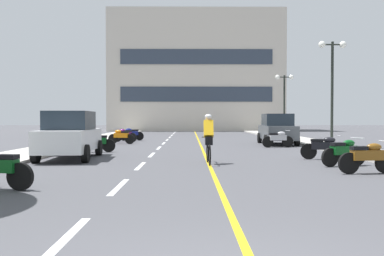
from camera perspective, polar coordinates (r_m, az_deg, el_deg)
name	(u,v)px	position (r m, az deg, el deg)	size (l,w,h in m)	color
ground_plane	(196,144)	(24.14, 0.58, -2.31)	(140.00, 140.00, 0.00)	#47474C
curb_left	(88,141)	(27.97, -14.45, -1.73)	(2.40, 72.00, 0.12)	#B7B2A8
curb_right	(302,141)	(28.18, 15.28, -1.72)	(2.40, 72.00, 0.12)	#B7B2A8
lane_dash_0	(64,240)	(5.55, -17.56, -14.80)	(0.14, 2.20, 0.01)	silver
lane_dash_1	(119,187)	(9.35, -10.25, -8.14)	(0.14, 2.20, 0.01)	silver
lane_dash_2	(140,166)	(13.28, -7.29, -5.32)	(0.14, 2.20, 0.01)	silver
lane_dash_3	(152,155)	(17.23, -5.69, -3.78)	(0.14, 2.20, 0.01)	silver
lane_dash_4	(159,148)	(21.21, -4.70, -2.82)	(0.14, 2.20, 0.01)	silver
lane_dash_5	(164,143)	(25.19, -4.02, -2.16)	(0.14, 2.20, 0.01)	silver
lane_dash_6	(167,140)	(29.17, -3.52, -1.68)	(0.14, 2.20, 0.01)	silver
lane_dash_7	(170,137)	(33.16, -3.15, -1.32)	(0.14, 2.20, 0.01)	silver
lane_dash_8	(172,135)	(37.16, -2.85, -1.03)	(0.14, 2.20, 0.01)	silver
lane_dash_9	(174,134)	(41.15, -2.62, -0.80)	(0.14, 2.20, 0.01)	silver
lane_dash_10	(175,132)	(45.14, -2.42, -0.61)	(0.14, 2.20, 0.01)	silver
lane_dash_11	(176,131)	(49.14, -2.26, -0.45)	(0.14, 2.20, 0.01)	silver
centre_line_yellow	(199,141)	(27.14, 1.00, -1.90)	(0.12, 66.00, 0.01)	gold
office_building	(196,74)	(53.31, 0.54, 7.65)	(21.47, 9.90, 14.79)	beige
street_lamp_mid	(332,70)	(22.61, 19.16, 7.74)	(1.46, 0.36, 5.47)	black
street_lamp_far	(284,91)	(33.08, 12.88, 5.09)	(1.46, 0.36, 4.89)	black
parked_car_near	(70,135)	(16.06, -16.81, -0.94)	(2.11, 4.29, 1.82)	black
parked_car_mid	(277,129)	(24.55, 11.91, -0.14)	(2.05, 4.26, 1.82)	black
motorcycle_2	(368,157)	(12.32, 23.52, -3.74)	(1.70, 0.60, 0.92)	black
motorcycle_3	(344,152)	(13.98, 20.66, -3.12)	(1.63, 0.81, 0.92)	black
motorcycle_4	(324,147)	(15.94, 18.12, -2.56)	(1.69, 0.61, 0.92)	black
motorcycle_5	(96,142)	(19.00, -13.34, -1.91)	(1.70, 0.60, 0.92)	black
motorcycle_6	(278,139)	(22.03, 12.02, -1.46)	(1.70, 0.60, 0.92)	black
motorcycle_7	(121,136)	(24.91, -9.95, -1.13)	(1.67, 0.70, 0.92)	black
motorcycle_8	(125,135)	(26.91, -9.47, -0.95)	(1.64, 0.79, 0.92)	black
motorcycle_9	(131,134)	(28.61, -8.54, -0.81)	(1.67, 0.68, 0.92)	black
cyclist_rider	(209,138)	(13.76, 2.35, -1.38)	(0.42, 1.77, 1.71)	black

